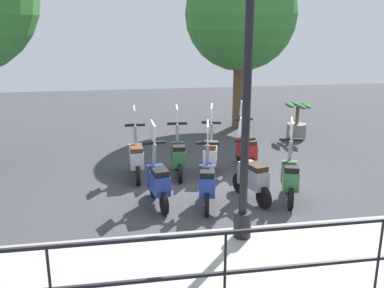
# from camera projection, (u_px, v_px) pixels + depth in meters

# --- Properties ---
(ground_plane) EXTENTS (28.00, 28.00, 0.00)m
(ground_plane) POSITION_uv_depth(u_px,v_px,m) (217.00, 187.00, 8.85)
(ground_plane) COLOR #38383D
(promenade_walkway) EXTENTS (2.20, 20.00, 0.15)m
(promenade_walkway) POSITION_uv_depth(u_px,v_px,m) (269.00, 266.00, 5.84)
(promenade_walkway) COLOR #A39E93
(promenade_walkway) RESTS_ON ground_plane
(fence_railing) EXTENTS (0.04, 16.03, 1.07)m
(fence_railing) POSITION_uv_depth(u_px,v_px,m) (305.00, 250.00, 4.61)
(fence_railing) COLOR black
(fence_railing) RESTS_ON promenade_walkway
(lamp_post_near) EXTENTS (0.26, 0.90, 4.67)m
(lamp_post_near) POSITION_uv_depth(u_px,v_px,m) (247.00, 101.00, 5.93)
(lamp_post_near) COLOR black
(lamp_post_near) RESTS_ON promenade_walkway
(tree_distant) EXTENTS (3.46, 3.46, 5.27)m
(tree_distant) POSITION_uv_depth(u_px,v_px,m) (241.00, 15.00, 13.13)
(tree_distant) COLOR brown
(tree_distant) RESTS_ON ground_plane
(potted_palm) EXTENTS (1.06, 0.66, 1.05)m
(potted_palm) POSITION_uv_depth(u_px,v_px,m) (297.00, 124.00, 12.45)
(potted_palm) COLOR slate
(potted_palm) RESTS_ON ground_plane
(scooter_near_0) EXTENTS (1.20, 0.55, 1.54)m
(scooter_near_0) POSITION_uv_depth(u_px,v_px,m) (290.00, 176.00, 8.08)
(scooter_near_0) COLOR black
(scooter_near_0) RESTS_ON ground_plane
(scooter_near_1) EXTENTS (1.20, 0.54, 1.54)m
(scooter_near_1) POSITION_uv_depth(u_px,v_px,m) (252.00, 176.00, 8.09)
(scooter_near_1) COLOR black
(scooter_near_1) RESTS_ON ground_plane
(scooter_near_2) EXTENTS (1.22, 0.49, 1.54)m
(scooter_near_2) POSITION_uv_depth(u_px,v_px,m) (207.00, 181.00, 7.83)
(scooter_near_2) COLOR black
(scooter_near_2) RESTS_ON ground_plane
(scooter_near_3) EXTENTS (1.23, 0.46, 1.54)m
(scooter_near_3) POSITION_uv_depth(u_px,v_px,m) (158.00, 181.00, 7.86)
(scooter_near_3) COLOR black
(scooter_near_3) RESTS_ON ground_plane
(scooter_far_0) EXTENTS (1.23, 0.44, 1.54)m
(scooter_far_0) POSITION_uv_depth(u_px,v_px,m) (246.00, 150.00, 9.79)
(scooter_far_0) COLOR black
(scooter_far_0) RESTS_ON ground_plane
(scooter_far_1) EXTENTS (1.21, 0.53, 1.54)m
(scooter_far_1) POSITION_uv_depth(u_px,v_px,m) (210.00, 154.00, 9.47)
(scooter_far_1) COLOR black
(scooter_far_1) RESTS_ON ground_plane
(scooter_far_2) EXTENTS (1.23, 0.44, 1.54)m
(scooter_far_2) POSITION_uv_depth(u_px,v_px,m) (178.00, 155.00, 9.38)
(scooter_far_2) COLOR black
(scooter_far_2) RESTS_ON ground_plane
(scooter_far_3) EXTENTS (1.23, 0.44, 1.54)m
(scooter_far_3) POSITION_uv_depth(u_px,v_px,m) (137.00, 157.00, 9.25)
(scooter_far_3) COLOR black
(scooter_far_3) RESTS_ON ground_plane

